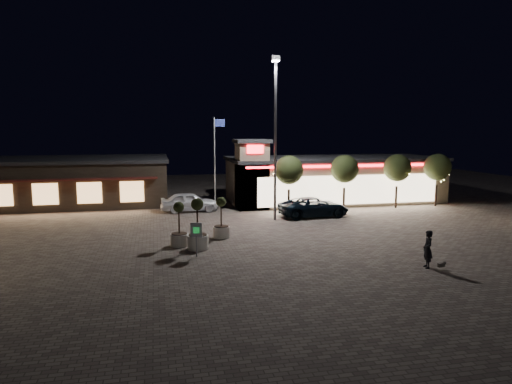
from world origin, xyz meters
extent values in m
plane|color=#73675D|center=(0.00, 0.00, 0.00)|extent=(90.00, 90.00, 0.00)
cube|color=tan|center=(10.00, 16.00, 2.00)|extent=(20.00, 8.00, 4.00)
cube|color=#262628|center=(10.00, 16.00, 4.15)|extent=(20.40, 8.40, 0.30)
cube|color=beige|center=(10.00, 11.95, 1.60)|extent=(17.00, 0.12, 2.60)
cube|color=#FF1420|center=(10.00, 11.92, 3.75)|extent=(19.00, 0.10, 0.18)
cube|color=tan|center=(1.30, 13.30, 2.90)|extent=(2.60, 2.60, 5.80)
cube|color=#262628|center=(1.30, 13.30, 5.95)|extent=(3.00, 3.00, 0.30)
cube|color=#FF1420|center=(1.30, 11.95, 5.30)|extent=(1.40, 0.10, 0.70)
cube|color=#382D23|center=(-14.00, 20.00, 2.00)|extent=(16.00, 10.00, 4.00)
cube|color=#262628|center=(-14.00, 20.00, 4.15)|extent=(16.40, 10.40, 0.30)
cube|color=#591E19|center=(-14.00, 14.60, 2.80)|extent=(14.40, 0.80, 0.15)
cube|color=#FCBA71|center=(-16.00, 14.95, 1.60)|extent=(2.00, 0.12, 1.80)
cube|color=#FCBA71|center=(-12.50, 14.95, 1.60)|extent=(2.00, 0.12, 1.80)
cube|color=#FCBA71|center=(-9.00, 14.95, 1.60)|extent=(2.00, 0.12, 1.80)
cylinder|color=gray|center=(2.00, 8.00, 6.00)|extent=(0.20, 0.20, 12.00)
cube|color=gray|center=(2.00, 8.00, 12.20)|extent=(0.60, 0.40, 0.35)
cube|color=white|center=(2.00, 8.00, 12.00)|extent=(0.45, 0.30, 0.08)
cylinder|color=white|center=(-2.00, 13.00, 4.00)|extent=(0.10, 0.10, 8.00)
cube|color=navy|center=(-1.55, 13.00, 7.50)|extent=(0.90, 0.04, 0.60)
cylinder|color=#332319|center=(4.00, 11.00, 0.96)|extent=(0.20, 0.20, 1.92)
sphere|color=#2D3819|center=(4.00, 11.00, 3.58)|extent=(2.42, 2.42, 2.42)
cylinder|color=#332319|center=(9.00, 11.00, 0.96)|extent=(0.20, 0.20, 1.92)
sphere|color=#2D3819|center=(9.00, 11.00, 3.58)|extent=(2.42, 2.42, 2.42)
cylinder|color=#332319|center=(14.00, 11.00, 0.96)|extent=(0.20, 0.20, 1.92)
sphere|color=#2D3819|center=(14.00, 11.00, 3.58)|extent=(2.42, 2.42, 2.42)
cylinder|color=#332319|center=(18.00, 11.00, 0.96)|extent=(0.20, 0.20, 1.92)
sphere|color=#2D3819|center=(18.00, 11.00, 3.58)|extent=(2.42, 2.42, 2.42)
imported|color=black|center=(5.41, 8.60, 0.79)|extent=(5.85, 3.03, 1.58)
imported|color=white|center=(-4.20, 13.09, 0.83)|extent=(4.89, 2.00, 1.66)
imported|color=black|center=(6.37, -5.64, 0.97)|extent=(0.61, 0.79, 1.93)
cube|color=#59514C|center=(6.90, -6.06, 0.23)|extent=(0.39, 0.22, 0.20)
sphere|color=#59514C|center=(7.11, -6.02, 0.31)|extent=(0.18, 0.18, 0.18)
cylinder|color=white|center=(-4.65, 0.54, 0.41)|extent=(1.23, 1.23, 0.82)
cylinder|color=black|center=(-4.65, 0.54, 0.84)|extent=(1.07, 1.07, 0.06)
cylinder|color=#332319|center=(-4.65, 0.54, 1.80)|extent=(0.10, 0.10, 1.85)
sphere|color=#2D3819|center=(-4.65, 0.54, 2.67)|extent=(0.72, 0.72, 0.72)
cylinder|color=white|center=(-5.67, 1.51, 0.37)|extent=(1.10, 1.10, 0.73)
cylinder|color=black|center=(-5.67, 1.51, 0.75)|extent=(0.95, 0.95, 0.05)
cylinder|color=#332319|center=(-5.67, 1.51, 1.60)|extent=(0.09, 0.09, 1.64)
sphere|color=#2D3819|center=(-5.67, 1.51, 2.37)|extent=(0.64, 0.64, 0.64)
cylinder|color=white|center=(-2.90, 3.06, 0.36)|extent=(1.09, 1.09, 0.72)
cylinder|color=black|center=(-2.90, 3.06, 0.74)|extent=(0.94, 0.94, 0.05)
cylinder|color=#332319|center=(-2.90, 3.06, 1.58)|extent=(0.09, 0.09, 1.63)
sphere|color=#2D3819|center=(-2.90, 3.06, 2.35)|extent=(0.63, 0.63, 0.63)
cylinder|color=gray|center=(-4.87, -1.11, 0.58)|extent=(0.08, 0.08, 1.16)
cube|color=white|center=(-4.87, -1.11, 1.50)|extent=(0.62, 0.21, 0.82)
cube|color=green|center=(-4.87, -1.15, 1.50)|extent=(0.33, 0.10, 0.34)
camera|label=1|loc=(-6.95, -25.64, 6.98)|focal=32.00mm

